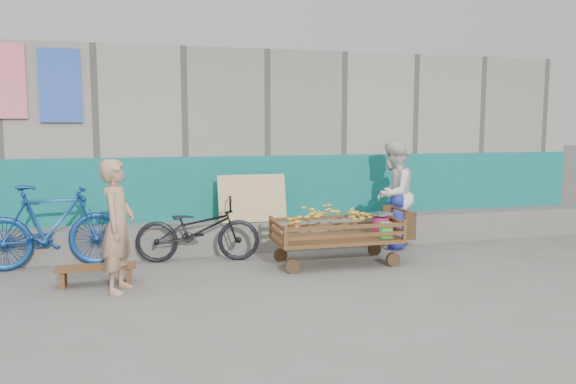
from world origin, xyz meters
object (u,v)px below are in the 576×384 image
object	(u,v)px
vendor_man	(118,226)
woman	(393,194)
banana_cart	(334,226)
child	(397,221)
bicycle_dark	(198,230)
bicycle_blue	(51,227)
bench	(96,271)

from	to	relation	value
vendor_man	woman	size ratio (longest dim) A/B	0.91
banana_cart	woman	bearing A→B (deg)	32.83
woman	child	bearing A→B (deg)	40.56
banana_cart	bicycle_dark	xyz separation A→B (m)	(-1.74, 0.64, -0.09)
vendor_man	bicycle_blue	bearing A→B (deg)	50.27
banana_cart	woman	xyz separation A→B (m)	(1.23, 0.80, 0.29)
bicycle_dark	woman	bearing A→B (deg)	-79.20
woman	banana_cart	bearing A→B (deg)	-10.53
bench	woman	distance (m)	4.42
child	vendor_man	bearing A→B (deg)	-14.32
vendor_man	child	distance (m)	4.14
bicycle_dark	vendor_man	bearing A→B (deg)	147.91
banana_cart	child	bearing A→B (deg)	26.91
vendor_man	woman	bearing A→B (deg)	-55.08
banana_cart	bicycle_blue	size ratio (longest dim) A/B	0.99
banana_cart	child	world-z (taller)	child
child	bicycle_dark	distance (m)	2.96
vendor_man	child	size ratio (longest dim) A/B	1.73
banana_cart	bicycle_dark	bearing A→B (deg)	159.85
bench	bicycle_blue	xyz separation A→B (m)	(-0.61, 0.96, 0.39)
bench	bicycle_blue	size ratio (longest dim) A/B	0.49
bicycle_blue	vendor_man	bearing A→B (deg)	-150.37
woman	bicycle_dark	size ratio (longest dim) A/B	0.97
banana_cart	woman	world-z (taller)	woman
child	bicycle_dark	bearing A→B (deg)	-31.28
banana_cart	bench	distance (m)	3.05
bicycle_dark	bicycle_blue	distance (m)	1.90
child	bicycle_blue	bearing A→B (deg)	-32.46
banana_cart	bench	size ratio (longest dim) A/B	2.01
banana_cart	bicycle_dark	distance (m)	1.86
woman	child	distance (m)	0.43
bench	banana_cart	bearing A→B (deg)	3.91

